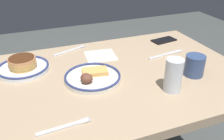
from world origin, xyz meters
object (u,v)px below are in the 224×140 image
at_px(plate_near_main, 92,77).
at_px(drinking_glass, 173,77).
at_px(coffee_mug, 195,65).
at_px(paper_napkin, 100,56).
at_px(fork_near, 70,51).
at_px(cell_phone, 164,40).
at_px(plate_center_pancakes, 23,66).
at_px(fork_far, 64,127).
at_px(butter_knife, 166,54).

distance_m(plate_near_main, drinking_glass, 0.34).
distance_m(coffee_mug, paper_napkin, 0.47).
relative_size(coffee_mug, drinking_glass, 0.82).
bearing_deg(fork_near, coffee_mug, 135.16).
xyz_separation_m(paper_napkin, fork_near, (0.13, -0.12, 0.00)).
height_order(drinking_glass, cell_phone, drinking_glass).
bearing_deg(cell_phone, plate_center_pancakes, -3.18).
xyz_separation_m(drinking_glass, fork_far, (0.45, 0.07, -0.06)).
xyz_separation_m(plate_near_main, cell_phone, (-0.53, -0.28, -0.01)).
bearing_deg(paper_napkin, cell_phone, -171.17).
distance_m(drinking_glass, paper_napkin, 0.44).
height_order(paper_napkin, butter_knife, butter_knife).
distance_m(plate_center_pancakes, paper_napkin, 0.38).
bearing_deg(coffee_mug, fork_far, 12.84).
xyz_separation_m(fork_far, butter_knife, (-0.61, -0.36, -0.00)).
xyz_separation_m(plate_near_main, drinking_glass, (-0.27, 0.19, 0.05)).
xyz_separation_m(cell_phone, fork_far, (0.70, 0.54, -0.00)).
relative_size(drinking_glass, butter_knife, 0.63).
bearing_deg(cell_phone, plate_near_main, 18.92).
distance_m(drinking_glass, cell_phone, 0.54).
bearing_deg(paper_napkin, drinking_glass, 111.78).
relative_size(plate_center_pancakes, cell_phone, 1.63).
distance_m(coffee_mug, cell_phone, 0.41).
xyz_separation_m(coffee_mug, fork_far, (0.61, 0.14, -0.04)).
bearing_deg(butter_knife, paper_napkin, -18.68).
height_order(paper_napkin, fork_near, fork_near).
relative_size(drinking_glass, cell_phone, 0.95).
distance_m(plate_center_pancakes, drinking_glass, 0.67).
height_order(cell_phone, fork_near, cell_phone).
bearing_deg(fork_far, drinking_glass, -171.72).
relative_size(plate_center_pancakes, fork_near, 1.22).
bearing_deg(plate_center_pancakes, fork_far, 101.97).
height_order(plate_center_pancakes, drinking_glass, drinking_glass).
relative_size(paper_napkin, fork_far, 0.82).
distance_m(plate_near_main, butter_knife, 0.45).
bearing_deg(fork_far, cell_phone, -142.54).
xyz_separation_m(plate_center_pancakes, paper_napkin, (-0.38, -0.02, -0.02)).
bearing_deg(cell_phone, butter_knife, 52.15).
height_order(coffee_mug, cell_phone, coffee_mug).
height_order(fork_near, butter_knife, same).
xyz_separation_m(coffee_mug, butter_knife, (0.00, -0.23, -0.04)).
height_order(fork_near, fork_far, same).
bearing_deg(butter_knife, plate_center_pancakes, -7.46).
height_order(plate_center_pancakes, paper_napkin, plate_center_pancakes).
xyz_separation_m(drinking_glass, cell_phone, (-0.26, -0.47, -0.06)).
bearing_deg(cell_phone, paper_napkin, -0.20).
bearing_deg(plate_near_main, drinking_glass, 144.88).
bearing_deg(coffee_mug, plate_near_main, -15.25).
relative_size(plate_near_main, paper_napkin, 1.63).
bearing_deg(coffee_mug, paper_napkin, -45.83).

